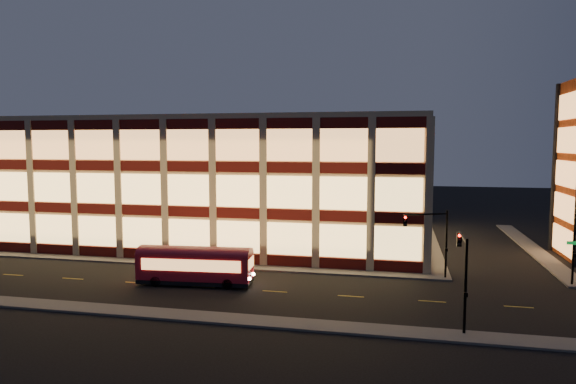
# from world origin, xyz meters

# --- Properties ---
(ground) EXTENTS (200.00, 200.00, 0.00)m
(ground) POSITION_xyz_m (0.00, 0.00, 0.00)
(ground) COLOR black
(ground) RESTS_ON ground
(sidewalk_office_south) EXTENTS (54.00, 2.00, 0.15)m
(sidewalk_office_south) POSITION_xyz_m (-3.00, 1.00, 0.07)
(sidewalk_office_south) COLOR #514F4C
(sidewalk_office_south) RESTS_ON ground
(sidewalk_office_east) EXTENTS (2.00, 30.00, 0.15)m
(sidewalk_office_east) POSITION_xyz_m (23.00, 17.00, 0.07)
(sidewalk_office_east) COLOR #514F4C
(sidewalk_office_east) RESTS_ON ground
(sidewalk_tower_west) EXTENTS (2.00, 30.00, 0.15)m
(sidewalk_tower_west) POSITION_xyz_m (34.00, 17.00, 0.07)
(sidewalk_tower_west) COLOR #514F4C
(sidewalk_tower_west) RESTS_ON ground
(sidewalk_near) EXTENTS (100.00, 2.00, 0.15)m
(sidewalk_near) POSITION_xyz_m (0.00, -13.00, 0.07)
(sidewalk_near) COLOR #514F4C
(sidewalk_near) RESTS_ON ground
(office_building) EXTENTS (50.45, 30.45, 14.50)m
(office_building) POSITION_xyz_m (-2.91, 16.91, 7.25)
(office_building) COLOR tan
(office_building) RESTS_ON ground
(traffic_signal_far) EXTENTS (3.79, 1.87, 6.00)m
(traffic_signal_far) POSITION_xyz_m (22.21, 0.24, 4.11)
(traffic_signal_far) COLOR black
(traffic_signal_far) RESTS_ON ground
(traffic_signal_near) EXTENTS (0.32, 4.45, 6.00)m
(traffic_signal_near) POSITION_xyz_m (23.50, -11.03, 4.13)
(traffic_signal_near) COLOR black
(traffic_signal_near) RESTS_ON ground
(trolley_bus) EXTENTS (9.58, 3.11, 3.19)m
(trolley_bus) POSITION_xyz_m (3.05, -5.37, 1.77)
(trolley_bus) COLOR #9C0818
(trolley_bus) RESTS_ON ground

